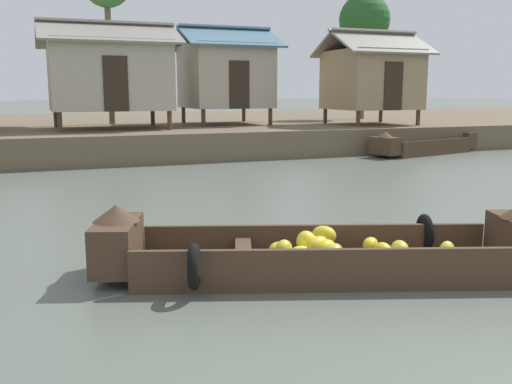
{
  "coord_description": "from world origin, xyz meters",
  "views": [
    {
      "loc": [
        -3.15,
        -1.68,
        2.24
      ],
      "look_at": [
        0.06,
        6.57,
        0.68
      ],
      "focal_mm": 40.0,
      "sensor_mm": 36.0,
      "label": 1
    }
  ],
  "objects_px": {
    "banana_boat": "(323,252)",
    "fishing_skiff_distant": "(425,145)",
    "stilt_house_mid_left": "(109,74)",
    "stilt_house_right": "(372,78)",
    "palm_tree_mid": "(365,21)",
    "stilt_house_mid_right": "(225,75)"
  },
  "relations": [
    {
      "from": "stilt_house_right",
      "to": "palm_tree_mid",
      "type": "bearing_deg",
      "value": 62.47
    },
    {
      "from": "palm_tree_mid",
      "to": "banana_boat",
      "type": "bearing_deg",
      "value": -122.8
    },
    {
      "from": "banana_boat",
      "to": "stilt_house_mid_left",
      "type": "relative_size",
      "value": 1.17
    },
    {
      "from": "fishing_skiff_distant",
      "to": "stilt_house_mid_left",
      "type": "bearing_deg",
      "value": 160.02
    },
    {
      "from": "fishing_skiff_distant",
      "to": "stilt_house_mid_right",
      "type": "xyz_separation_m",
      "value": [
        -5.93,
        5.29,
        2.61
      ]
    },
    {
      "from": "stilt_house_mid_left",
      "to": "stilt_house_mid_right",
      "type": "distance_m",
      "value": 4.97
    },
    {
      "from": "fishing_skiff_distant",
      "to": "stilt_house_right",
      "type": "height_order",
      "value": "stilt_house_right"
    },
    {
      "from": "banana_boat",
      "to": "fishing_skiff_distant",
      "type": "xyz_separation_m",
      "value": [
        10.08,
        11.11,
        0.02
      ]
    },
    {
      "from": "stilt_house_right",
      "to": "palm_tree_mid",
      "type": "distance_m",
      "value": 5.58
    },
    {
      "from": "banana_boat",
      "to": "fishing_skiff_distant",
      "type": "height_order",
      "value": "fishing_skiff_distant"
    },
    {
      "from": "stilt_house_mid_left",
      "to": "stilt_house_right",
      "type": "distance_m",
      "value": 10.19
    },
    {
      "from": "banana_boat",
      "to": "palm_tree_mid",
      "type": "distance_m",
      "value": 22.31
    },
    {
      "from": "palm_tree_mid",
      "to": "stilt_house_right",
      "type": "bearing_deg",
      "value": -117.53
    },
    {
      "from": "stilt_house_mid_left",
      "to": "palm_tree_mid",
      "type": "bearing_deg",
      "value": 14.56
    },
    {
      "from": "palm_tree_mid",
      "to": "fishing_skiff_distant",
      "type": "bearing_deg",
      "value": -103.13
    },
    {
      "from": "stilt_house_mid_left",
      "to": "banana_boat",
      "type": "bearing_deg",
      "value": -87.61
    },
    {
      "from": "fishing_skiff_distant",
      "to": "stilt_house_mid_right",
      "type": "relative_size",
      "value": 1.27
    },
    {
      "from": "banana_boat",
      "to": "stilt_house_mid_left",
      "type": "xyz_separation_m",
      "value": [
        -0.63,
        15.01,
        2.57
      ]
    },
    {
      "from": "stilt_house_mid_right",
      "to": "stilt_house_right",
      "type": "bearing_deg",
      "value": -24.78
    },
    {
      "from": "palm_tree_mid",
      "to": "stilt_house_mid_right",
      "type": "bearing_deg",
      "value": -166.55
    },
    {
      "from": "stilt_house_mid_right",
      "to": "palm_tree_mid",
      "type": "relative_size",
      "value": 0.67
    },
    {
      "from": "fishing_skiff_distant",
      "to": "palm_tree_mid",
      "type": "xyz_separation_m",
      "value": [
        1.66,
        7.11,
        5.26
      ]
    }
  ]
}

